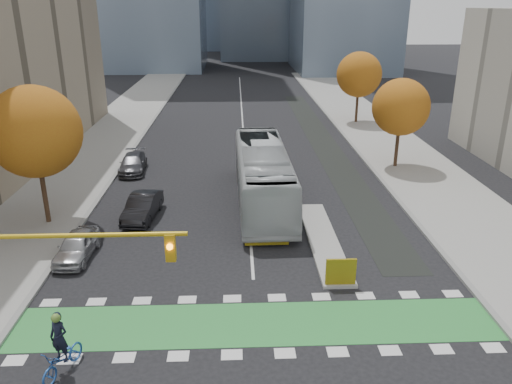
{
  "coord_description": "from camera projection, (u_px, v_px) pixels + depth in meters",
  "views": [
    {
      "loc": [
        -0.71,
        -15.74,
        12.33
      ],
      "look_at": [
        0.29,
        8.91,
        3.0
      ],
      "focal_mm": 35.0,
      "sensor_mm": 36.0,
      "label": 1
    }
  ],
  "objects": [
    {
      "name": "ground",
      "position": [
        258.0,
        347.0,
        19.1
      ],
      "size": [
        300.0,
        300.0,
        0.0
      ],
      "primitive_type": "plane",
      "color": "black",
      "rests_on": "ground"
    },
    {
      "name": "sidewalk_west",
      "position": [
        66.0,
        179.0,
        37.26
      ],
      "size": [
        7.0,
        120.0,
        0.15
      ],
      "primitive_type": "cube",
      "color": "gray",
      "rests_on": "ground"
    },
    {
      "name": "sidewalk_east",
      "position": [
        422.0,
        174.0,
        38.28
      ],
      "size": [
        7.0,
        120.0,
        0.15
      ],
      "primitive_type": "cube",
      "color": "gray",
      "rests_on": "ground"
    },
    {
      "name": "curb_west",
      "position": [
        113.0,
        178.0,
        37.39
      ],
      "size": [
        0.3,
        120.0,
        0.16
      ],
      "primitive_type": "cube",
      "color": "gray",
      "rests_on": "ground"
    },
    {
      "name": "curb_east",
      "position": [
        377.0,
        175.0,
        38.14
      ],
      "size": [
        0.3,
        120.0,
        0.16
      ],
      "primitive_type": "cube",
      "color": "gray",
      "rests_on": "ground"
    },
    {
      "name": "bike_crossing",
      "position": [
        256.0,
        324.0,
        20.5
      ],
      "size": [
        20.0,
        3.0,
        0.01
      ],
      "primitive_type": "cube",
      "color": "#2D8A3A",
      "rests_on": "ground"
    },
    {
      "name": "centre_line",
      "position": [
        242.0,
        120.0,
        56.48
      ],
      "size": [
        0.15,
        70.0,
        0.01
      ],
      "primitive_type": "cube",
      "color": "silver",
      "rests_on": "ground"
    },
    {
      "name": "bike_lane_paint",
      "position": [
        323.0,
        142.0,
        47.42
      ],
      "size": [
        2.5,
        50.0,
        0.01
      ],
      "primitive_type": "cube",
      "color": "black",
      "rests_on": "ground"
    },
    {
      "name": "median_island",
      "position": [
        323.0,
        240.0,
        27.64
      ],
      "size": [
        1.6,
        10.0,
        0.16
      ],
      "primitive_type": "cube",
      "color": "gray",
      "rests_on": "ground"
    },
    {
      "name": "hazard_board",
      "position": [
        341.0,
        272.0,
        22.89
      ],
      "size": [
        1.4,
        0.12,
        1.3
      ],
      "primitive_type": "cube",
      "color": "yellow",
      "rests_on": "median_island"
    },
    {
      "name": "tree_west",
      "position": [
        35.0,
        132.0,
        27.88
      ],
      "size": [
        5.2,
        5.2,
        8.22
      ],
      "color": "#332114",
      "rests_on": "ground"
    },
    {
      "name": "tree_east_near",
      "position": [
        401.0,
        107.0,
        38.4
      ],
      "size": [
        4.4,
        4.4,
        7.08
      ],
      "color": "#332114",
      "rests_on": "ground"
    },
    {
      "name": "tree_east_far",
      "position": [
        359.0,
        75.0,
        53.24
      ],
      "size": [
        4.8,
        4.8,
        7.65
      ],
      "color": "#332114",
      "rests_on": "ground"
    },
    {
      "name": "traffic_signal_west",
      "position": [
        25.0,
        265.0,
        16.9
      ],
      "size": [
        8.53,
        0.56,
        5.2
      ],
      "color": "#BF9914",
      "rests_on": "ground"
    },
    {
      "name": "cyclist",
      "position": [
        62.0,
        353.0,
        17.52
      ],
      "size": [
        1.43,
        2.25,
        2.45
      ],
      "rotation": [
        0.0,
        0.0,
        -0.35
      ],
      "color": "#224E9E",
      "rests_on": "ground"
    },
    {
      "name": "bus",
      "position": [
        263.0,
        175.0,
        32.39
      ],
      "size": [
        3.46,
        13.67,
        3.79
      ],
      "primitive_type": "imported",
      "rotation": [
        0.0,
        0.0,
        0.02
      ],
      "color": "#B8BEC1",
      "rests_on": "ground"
    },
    {
      "name": "parked_car_a",
      "position": [
        77.0,
        246.0,
        25.62
      ],
      "size": [
        1.76,
        4.0,
        1.34
      ],
      "primitive_type": "imported",
      "rotation": [
        0.0,
        0.0,
        -0.04
      ],
      "color": "#ABACB0",
      "rests_on": "ground"
    },
    {
      "name": "parked_car_b",
      "position": [
        142.0,
        207.0,
        30.37
      ],
      "size": [
        2.02,
        4.62,
        1.48
      ],
      "primitive_type": "imported",
      "rotation": [
        0.0,
        0.0,
        -0.1
      ],
      "color": "black",
      "rests_on": "ground"
    },
    {
      "name": "parked_car_c",
      "position": [
        133.0,
        163.0,
        38.9
      ],
      "size": [
        2.17,
        4.72,
        1.34
      ],
      "primitive_type": "imported",
      "rotation": [
        0.0,
        0.0,
        0.07
      ],
      "color": "#49494E",
      "rests_on": "ground"
    }
  ]
}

